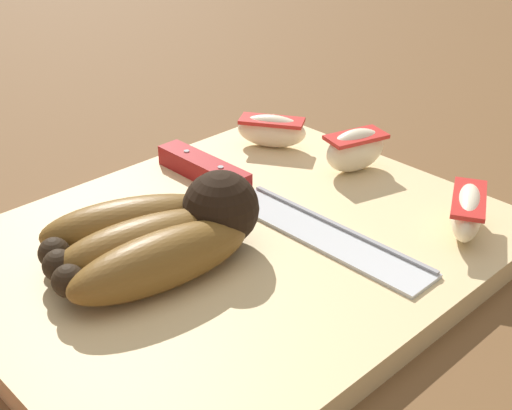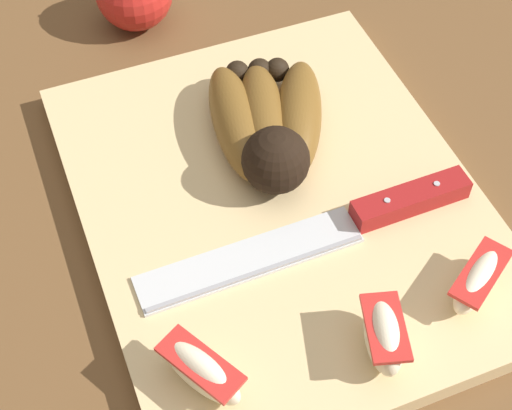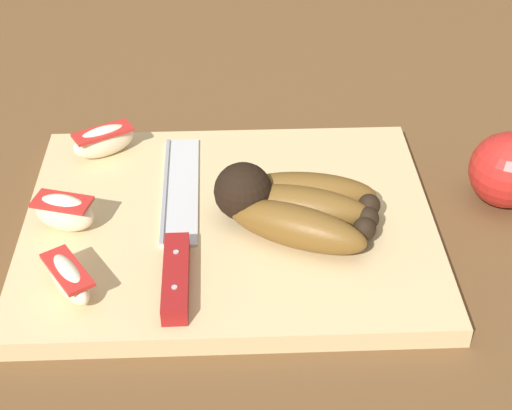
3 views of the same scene
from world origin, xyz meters
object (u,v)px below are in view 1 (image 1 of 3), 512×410
(apple_wedge_near, at_px, (467,211))
(apple_wedge_far, at_px, (352,148))
(chefs_knife, at_px, (242,190))
(banana_bunch, at_px, (160,235))
(apple_wedge_middle, at_px, (272,130))

(apple_wedge_near, distance_m, apple_wedge_far, 0.13)
(chefs_knife, xyz_separation_m, apple_wedge_near, (-0.08, 0.16, 0.01))
(chefs_knife, bearing_deg, apple_wedge_far, 164.92)
(chefs_knife, distance_m, apple_wedge_far, 0.11)
(apple_wedge_far, bearing_deg, chefs_knife, -15.08)
(banana_bunch, bearing_deg, apple_wedge_middle, -156.22)
(apple_wedge_middle, bearing_deg, apple_wedge_far, 101.60)
(apple_wedge_near, relative_size, apple_wedge_far, 1.12)
(apple_wedge_near, bearing_deg, apple_wedge_far, -99.76)
(chefs_knife, height_order, apple_wedge_far, apple_wedge_far)
(apple_wedge_far, bearing_deg, apple_wedge_middle, -78.40)
(chefs_knife, distance_m, apple_wedge_near, 0.18)
(apple_wedge_middle, relative_size, apple_wedge_far, 1.07)
(banana_bunch, xyz_separation_m, apple_wedge_near, (-0.19, 0.13, -0.00))
(apple_wedge_near, bearing_deg, banana_bunch, -33.58)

